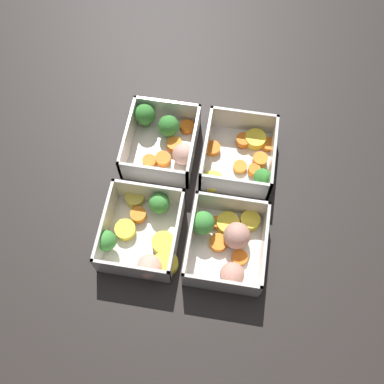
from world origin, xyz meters
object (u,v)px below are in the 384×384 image
Objects in this scene: container_near_left at (164,139)px; container_far_left at (242,157)px; container_far_right at (227,242)px; container_near_right at (143,235)px.

container_near_left and container_far_left have the same top height.
container_far_left is (0.01, 0.14, -0.00)m from container_near_left.
container_far_left is 1.06× the size of container_far_right.
container_near_left is at bearing -179.90° from container_near_right.
container_near_left and container_near_right have the same top height.
container_near_right is at bearing 0.10° from container_near_left.
container_near_left is at bearing -94.41° from container_far_left.
container_far_left and container_far_right have the same top height.
container_far_left is 0.16m from container_far_right.
container_far_left is at bearing 85.59° from container_near_left.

